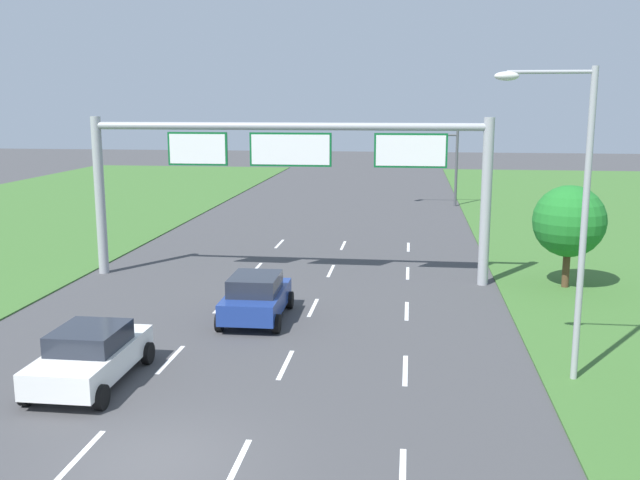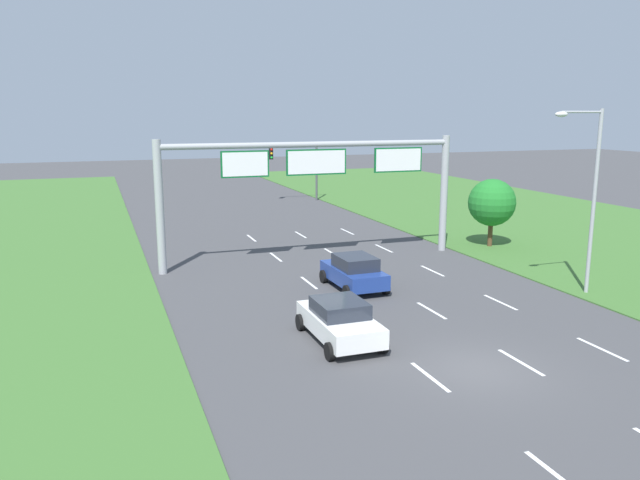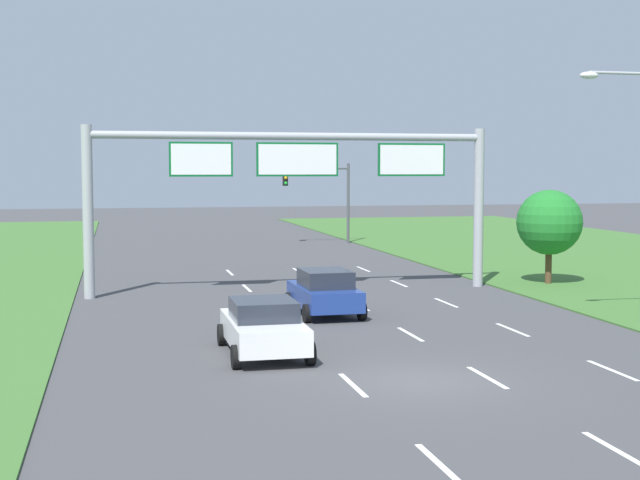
% 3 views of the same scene
% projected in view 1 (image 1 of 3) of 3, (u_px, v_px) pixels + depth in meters
% --- Properties ---
extents(ground_plane, '(200.00, 200.00, 0.00)m').
position_uv_depth(ground_plane, '(157.00, 461.00, 15.30)').
color(ground_plane, '#424244').
extents(lane_dashes_inner_left, '(0.14, 44.40, 0.01)m').
position_uv_depth(lane_dashes_inner_left, '(132.00, 400.00, 18.44)').
color(lane_dashes_inner_left, white).
rests_on(lane_dashes_inner_left, ground_plane).
extents(lane_dashes_inner_right, '(0.14, 44.40, 0.01)m').
position_uv_depth(lane_dashes_inner_right, '(265.00, 407.00, 18.01)').
color(lane_dashes_inner_right, white).
rests_on(lane_dashes_inner_right, ground_plane).
extents(lane_dashes_slip, '(0.14, 44.40, 0.01)m').
position_uv_depth(lane_dashes_slip, '(404.00, 414.00, 17.57)').
color(lane_dashes_slip, white).
rests_on(lane_dashes_slip, ground_plane).
extents(car_near_red, '(2.22, 4.33, 1.57)m').
position_uv_depth(car_near_red, '(91.00, 355.00, 19.44)').
color(car_near_red, white).
rests_on(car_near_red, ground_plane).
extents(car_lead_silver, '(2.23, 4.08, 1.64)m').
position_uv_depth(car_lead_silver, '(256.00, 297.00, 25.16)').
color(car_lead_silver, navy).
rests_on(car_lead_silver, ground_plane).
extents(sign_gantry, '(17.24, 0.44, 7.00)m').
position_uv_depth(sign_gantry, '(291.00, 165.00, 30.25)').
color(sign_gantry, '#9EA0A5').
rests_on(sign_gantry, ground_plane).
extents(traffic_light_mast, '(4.76, 0.49, 5.60)m').
position_uv_depth(traffic_light_mast, '(430.00, 154.00, 52.73)').
color(traffic_light_mast, '#47494F').
rests_on(traffic_light_mast, ground_plane).
extents(street_lamp, '(2.61, 0.32, 8.50)m').
position_uv_depth(street_lamp, '(571.00, 199.00, 18.84)').
color(street_lamp, '#9EA0A5').
rests_on(street_lamp, ground_plane).
extents(roadside_tree_mid, '(2.94, 2.94, 4.30)m').
position_uv_depth(roadside_tree_mid, '(569.00, 221.00, 29.05)').
color(roadside_tree_mid, '#513823').
rests_on(roadside_tree_mid, ground_plane).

